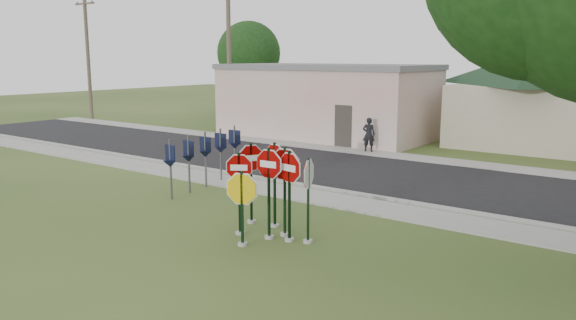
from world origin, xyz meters
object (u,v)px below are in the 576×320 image
Objects in this scene: stop_sign_center at (269,181)px; stop_sign_left at (239,184)px; utility_pole_near at (229,51)px; pedestrian at (369,134)px; stop_sign_yellow at (242,200)px.

stop_sign_center reaches higher than stop_sign_left.
pedestrian is at bearing -3.91° from utility_pole_near.
stop_sign_yellow is (-0.19, -0.83, -0.36)m from stop_sign_center.
stop_sign_center reaches higher than pedestrian.
utility_pole_near reaches higher than stop_sign_left.
stop_sign_left is (-0.83, -0.19, -0.15)m from stop_sign_center.
utility_pole_near is at bearing 133.18° from stop_sign_left.
utility_pole_near is (-13.27, 14.14, 3.59)m from stop_sign_left.
stop_sign_left is 19.72m from utility_pole_near.
stop_sign_yellow is 14.71m from pedestrian.
stop_sign_left is (-0.64, 0.63, 0.20)m from stop_sign_yellow.
stop_sign_left is at bearing 135.47° from stop_sign_yellow.
stop_sign_left reaches higher than stop_sign_yellow.
utility_pole_near is 5.72× the size of pedestrian.
stop_sign_center is 0.26× the size of utility_pole_near.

